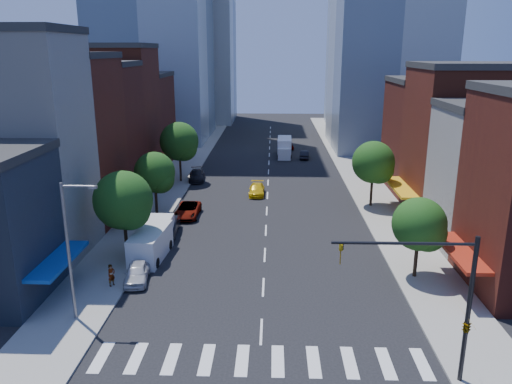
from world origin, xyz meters
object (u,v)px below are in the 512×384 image
traffic_car_far (288,146)px  pedestrian_near (111,275)px  parked_car_third (188,210)px  taxi (257,190)px  cargo_van_near (150,245)px  traffic_car_oncoming (305,155)px  cargo_van_far (156,236)px  parked_car_rear (197,175)px  box_truck (284,148)px  pedestrian_far (150,229)px  parked_car_second (168,227)px  parked_car_front (137,272)px

traffic_car_far → pedestrian_near: size_ratio=2.27×
parked_car_third → traffic_car_far: 38.83m
taxi → pedestrian_near: 26.52m
taxi → parked_car_third: bearing=-129.3°
parked_car_third → traffic_car_far: bearing=72.8°
cargo_van_near → traffic_car_oncoming: 43.02m
cargo_van_far → taxi: size_ratio=1.22×
parked_car_rear → box_truck: (11.97, 16.10, 0.68)m
taxi → pedestrian_near: bearing=-111.3°
cargo_van_far → pedestrian_near: (-1.57, -7.65, -0.16)m
traffic_car_oncoming → pedestrian_near: pedestrian_near is taller
taxi → pedestrian_near: size_ratio=2.68×
parked_car_third → pedestrian_far: size_ratio=2.60×
traffic_car_far → cargo_van_far: bearing=67.1°
traffic_car_oncoming → box_truck: 3.68m
parked_car_rear → parked_car_second: bearing=-95.3°
parked_car_second → parked_car_rear: 20.23m
cargo_van_near → parked_car_rear: bearing=93.9°
parked_car_third → cargo_van_far: cargo_van_far is taller
traffic_car_far → pedestrian_far: (-13.80, -43.96, 0.48)m
parked_car_third → traffic_car_far: (11.52, 37.08, -0.06)m
parked_car_front → parked_car_rear: parked_car_rear is taller
parked_car_second → pedestrian_near: size_ratio=2.93×
parked_car_rear → taxi: 10.49m
parked_car_front → pedestrian_near: bearing=-152.1°
parked_car_rear → cargo_van_near: size_ratio=0.84×
parked_car_front → cargo_van_near: (-0.01, 4.28, 0.50)m
parked_car_second → box_truck: bearing=68.2°
parked_car_front → pedestrian_far: 8.38m
parked_car_front → parked_car_second: (0.33, 9.84, 0.10)m
cargo_van_near → box_truck: size_ratio=0.79×
parked_car_third → box_truck: bearing=71.0°
pedestrian_near → parked_car_rear: bearing=29.9°
taxi → traffic_car_oncoming: bearing=72.0°
box_truck → pedestrian_far: (-12.97, -37.86, -0.27)m
parked_car_second → pedestrian_near: bearing=-103.9°
parked_car_third → pedestrian_far: bearing=-108.4°
traffic_car_far → pedestrian_far: 46.08m
parked_car_second → parked_car_third: (0.95, 5.36, -0.10)m
parked_car_rear → cargo_van_far: (0.00, -23.52, 0.43)m
parked_car_second → traffic_car_far: bearing=69.6°
taxi → box_truck: (3.75, 22.63, 0.74)m
parked_car_rear → pedestrian_near: bearing=-99.1°
pedestrian_near → parked_car_second: bearing=22.9°
traffic_car_oncoming → traffic_car_far: bearing=-66.6°
box_truck → pedestrian_far: size_ratio=3.78×
cargo_van_far → pedestrian_far: (-1.00, 1.76, -0.02)m
parked_car_third → cargo_van_near: size_ratio=0.87×
parked_car_second → cargo_van_far: size_ratio=0.89×
parked_car_second → traffic_car_far: 44.23m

